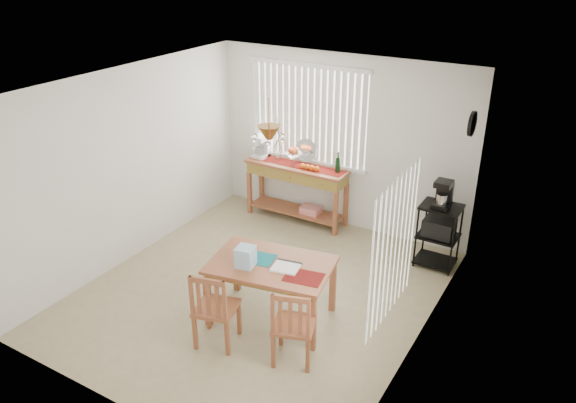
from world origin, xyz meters
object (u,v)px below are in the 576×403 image
Objects in this scene: wire_cart at (439,230)px; cart_items at (444,194)px; sideboard at (297,179)px; chair_left at (215,309)px; dining_table at (271,270)px; chair_right at (293,326)px.

wire_cart is 2.43× the size of cart_items.
sideboard reaches higher than wire_cart.
cart_items is (2.29, -0.24, 0.36)m from sideboard.
cart_items reaches higher than chair_left.
dining_table is at bearing 69.57° from chair_left.
chair_left is at bearing -76.47° from sideboard.
dining_table is (-1.29, -2.11, 0.11)m from wire_cart.
chair_right is (-0.70, -2.65, -0.61)m from cart_items.
cart_items is (0.00, 0.01, 0.52)m from wire_cart.
wire_cart is (2.29, -0.25, -0.15)m from sideboard.
dining_table is 1.61× the size of chair_left.
cart_items reaches higher than dining_table.
sideboard is 1.76× the size of chair_left.
cart_items is at bearing 58.72° from dining_table.
chair_right reaches higher than wire_cart.
cart_items is 2.51m from dining_table.
wire_cart is at bearing 61.17° from chair_left.
wire_cart is 0.52m from cart_items.
chair_right is (0.86, 0.18, -0.01)m from chair_left.
dining_table is at bearing 138.25° from chair_right.
sideboard reaches higher than chair_right.
cart_items is 3.28m from chair_left.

